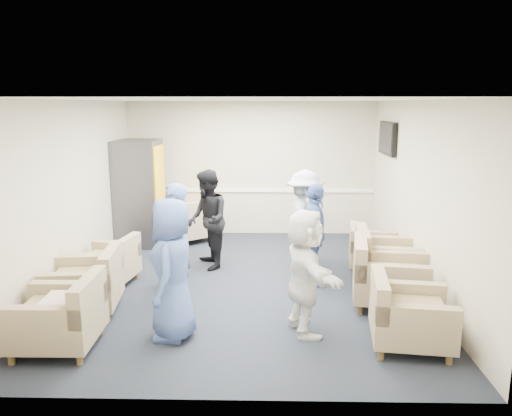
{
  "coord_description": "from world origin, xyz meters",
  "views": [
    {
      "loc": [
        0.32,
        -7.08,
        2.65
      ],
      "look_at": [
        0.16,
        0.2,
        1.12
      ],
      "focal_mm": 35.0,
      "sensor_mm": 36.0,
      "label": 1
    }
  ],
  "objects_px": {
    "person_back_left": "(207,220)",
    "person_back_right": "(305,220)",
    "armchair_left_near": "(62,319)",
    "person_mid_left": "(174,243)",
    "armchair_right_midnear": "(384,278)",
    "armchair_corner": "(188,224)",
    "armchair_right_midfar": "(384,264)",
    "vending_machine": "(140,192)",
    "person_mid_right": "(314,235)",
    "person_front_right": "(305,272)",
    "armchair_right_far": "(370,251)",
    "armchair_left_far": "(111,264)",
    "person_front_left": "(172,269)",
    "armchair_right_near": "(406,317)",
    "armchair_left_mid": "(88,285)"
  },
  "relations": [
    {
      "from": "person_back_left",
      "to": "person_back_right",
      "type": "distance_m",
      "value": 1.57
    },
    {
      "from": "armchair_left_near",
      "to": "person_mid_left",
      "type": "distance_m",
      "value": 1.78
    },
    {
      "from": "armchair_right_midnear",
      "to": "armchair_corner",
      "type": "xyz_separation_m",
      "value": [
        -3.09,
        3.07,
        -0.02
      ]
    },
    {
      "from": "armchair_right_midfar",
      "to": "vending_machine",
      "type": "bearing_deg",
      "value": 65.96
    },
    {
      "from": "armchair_corner",
      "to": "person_back_left",
      "type": "height_order",
      "value": "person_back_left"
    },
    {
      "from": "person_mid_right",
      "to": "person_front_right",
      "type": "distance_m",
      "value": 1.62
    },
    {
      "from": "armchair_right_far",
      "to": "vending_machine",
      "type": "xyz_separation_m",
      "value": [
        -4.1,
        1.44,
        0.69
      ]
    },
    {
      "from": "armchair_left_far",
      "to": "person_back_right",
      "type": "relative_size",
      "value": 0.55
    },
    {
      "from": "person_front_left",
      "to": "armchair_left_far",
      "type": "bearing_deg",
      "value": -141.2
    },
    {
      "from": "person_back_right",
      "to": "person_front_right",
      "type": "xyz_separation_m",
      "value": [
        -0.17,
        -2.33,
        -0.07
      ]
    },
    {
      "from": "armchair_right_near",
      "to": "armchair_corner",
      "type": "height_order",
      "value": "armchair_corner"
    },
    {
      "from": "armchair_left_mid",
      "to": "person_front_left",
      "type": "distance_m",
      "value": 1.49
    },
    {
      "from": "armchair_right_far",
      "to": "person_back_right",
      "type": "relative_size",
      "value": 0.53
    },
    {
      "from": "armchair_left_near",
      "to": "person_front_right",
      "type": "distance_m",
      "value": 2.74
    },
    {
      "from": "armchair_right_far",
      "to": "person_front_right",
      "type": "bearing_deg",
      "value": 160.29
    },
    {
      "from": "person_back_right",
      "to": "person_front_right",
      "type": "bearing_deg",
      "value": 177.81
    },
    {
      "from": "armchair_corner",
      "to": "person_front_left",
      "type": "distance_m",
      "value": 4.12
    },
    {
      "from": "armchair_right_midfar",
      "to": "person_mid_left",
      "type": "height_order",
      "value": "person_mid_left"
    },
    {
      "from": "armchair_left_near",
      "to": "armchair_left_far",
      "type": "height_order",
      "value": "armchair_left_near"
    },
    {
      "from": "armchair_left_near",
      "to": "armchair_right_far",
      "type": "relative_size",
      "value": 1.03
    },
    {
      "from": "armchair_left_near",
      "to": "armchair_corner",
      "type": "distance_m",
      "value": 4.44
    },
    {
      "from": "armchair_right_midnear",
      "to": "armchair_right_far",
      "type": "distance_m",
      "value": 1.49
    },
    {
      "from": "armchair_left_near",
      "to": "armchair_right_far",
      "type": "distance_m",
      "value": 4.8
    },
    {
      "from": "person_front_left",
      "to": "person_mid_left",
      "type": "xyz_separation_m",
      "value": [
        -0.19,
        1.1,
        -0.0
      ]
    },
    {
      "from": "person_back_right",
      "to": "armchair_right_far",
      "type": "bearing_deg",
      "value": -88.15
    },
    {
      "from": "person_mid_right",
      "to": "armchair_right_midnear",
      "type": "bearing_deg",
      "value": -130.49
    },
    {
      "from": "armchair_left_mid",
      "to": "person_back_left",
      "type": "xyz_separation_m",
      "value": [
        1.34,
        1.78,
        0.46
      ]
    },
    {
      "from": "armchair_left_mid",
      "to": "person_front_left",
      "type": "height_order",
      "value": "person_front_left"
    },
    {
      "from": "armchair_corner",
      "to": "person_back_right",
      "type": "xyz_separation_m",
      "value": [
        2.14,
        -1.59,
        0.46
      ]
    },
    {
      "from": "armchair_left_far",
      "to": "person_front_right",
      "type": "bearing_deg",
      "value": 70.6
    },
    {
      "from": "armchair_right_midnear",
      "to": "person_back_right",
      "type": "bearing_deg",
      "value": 41.87
    },
    {
      "from": "vending_machine",
      "to": "person_mid_left",
      "type": "relative_size",
      "value": 1.22
    },
    {
      "from": "armchair_right_near",
      "to": "armchair_right_midnear",
      "type": "bearing_deg",
      "value": 5.73
    },
    {
      "from": "armchair_left_near",
      "to": "armchair_right_midfar",
      "type": "height_order",
      "value": "armchair_right_midfar"
    },
    {
      "from": "person_back_left",
      "to": "person_mid_left",
      "type": "bearing_deg",
      "value": -29.47
    },
    {
      "from": "armchair_right_near",
      "to": "person_back_right",
      "type": "relative_size",
      "value": 0.59
    },
    {
      "from": "vending_machine",
      "to": "person_mid_right",
      "type": "bearing_deg",
      "value": -34.77
    },
    {
      "from": "armchair_right_midnear",
      "to": "person_back_right",
      "type": "distance_m",
      "value": 1.82
    },
    {
      "from": "armchair_left_far",
      "to": "armchair_corner",
      "type": "bearing_deg",
      "value": 171.15
    },
    {
      "from": "armchair_right_far",
      "to": "person_front_left",
      "type": "xyz_separation_m",
      "value": [
        -2.74,
        -2.48,
        0.51
      ]
    },
    {
      "from": "armchair_left_far",
      "to": "armchair_right_far",
      "type": "xyz_separation_m",
      "value": [
        4.0,
        0.8,
        -0.01
      ]
    },
    {
      "from": "armchair_right_midnear",
      "to": "vending_machine",
      "type": "height_order",
      "value": "vending_machine"
    },
    {
      "from": "armchair_left_mid",
      "to": "armchair_right_near",
      "type": "height_order",
      "value": "armchair_left_mid"
    },
    {
      "from": "armchair_left_near",
      "to": "armchair_right_midnear",
      "type": "relative_size",
      "value": 0.82
    },
    {
      "from": "armchair_left_near",
      "to": "person_front_right",
      "type": "xyz_separation_m",
      "value": [
        2.67,
        0.47,
        0.4
      ]
    },
    {
      "from": "armchair_left_far",
      "to": "person_mid_left",
      "type": "xyz_separation_m",
      "value": [
        1.07,
        -0.59,
        0.5
      ]
    },
    {
      "from": "armchair_right_midnear",
      "to": "person_back_left",
      "type": "xyz_separation_m",
      "value": [
        -2.53,
        1.48,
        0.43
      ]
    },
    {
      "from": "armchair_right_midnear",
      "to": "armchair_corner",
      "type": "distance_m",
      "value": 4.36
    },
    {
      "from": "person_back_left",
      "to": "person_mid_right",
      "type": "bearing_deg",
      "value": 48.9
    },
    {
      "from": "armchair_left_mid",
      "to": "armchair_corner",
      "type": "xyz_separation_m",
      "value": [
        0.77,
        3.38,
        -0.0
      ]
    }
  ]
}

